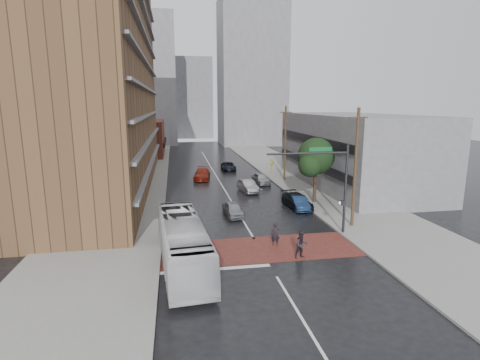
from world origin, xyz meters
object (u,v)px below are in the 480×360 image
object	(u,v)px
suv_travel	(228,166)
car_parked_mid	(297,201)
car_parked_near	(299,203)
car_parked_far	(261,178)
transit_bus	(183,243)
car_travel_c	(202,174)
pedestrian_a	(276,234)
pedestrian_b	(301,245)
car_travel_a	(233,209)
car_travel_b	(248,186)

from	to	relation	value
suv_travel	car_parked_mid	distance (m)	23.14
car_parked_near	car_parked_far	world-z (taller)	car_parked_far
transit_bus	car_travel_c	distance (m)	28.39
pedestrian_a	car_parked_mid	distance (m)	10.72
suv_travel	car_parked_mid	world-z (taller)	car_parked_mid
pedestrian_a	car_travel_c	distance (m)	25.94
pedestrian_a	car_travel_c	size ratio (longest dim) A/B	0.34
pedestrian_b	car_parked_mid	size ratio (longest dim) A/B	0.39
pedestrian_a	transit_bus	bearing A→B (deg)	-148.46
car_parked_far	car_travel_c	bearing A→B (deg)	146.15
suv_travel	car_parked_far	size ratio (longest dim) A/B	1.08
car_travel_c	car_parked_far	distance (m)	8.53
car_travel_a	car_parked_near	bearing A→B (deg)	5.28
car_travel_b	car_travel_a	bearing A→B (deg)	-117.48
transit_bus	suv_travel	xyz separation A→B (m)	(7.94, 34.89, -0.92)
transit_bus	suv_travel	world-z (taller)	transit_bus
car_travel_b	car_parked_mid	size ratio (longest dim) A/B	0.89
car_travel_c	car_travel_a	bearing A→B (deg)	-75.92
pedestrian_b	car_parked_near	distance (m)	12.10
car_travel_c	transit_bus	bearing A→B (deg)	-87.54
car_travel_a	car_parked_far	size ratio (longest dim) A/B	0.91
pedestrian_b	car_travel_a	distance (m)	10.80
suv_travel	pedestrian_a	bearing A→B (deg)	-90.93
suv_travel	car_parked_near	world-z (taller)	car_parked_near
car_travel_a	car_travel_b	world-z (taller)	car_travel_b
transit_bus	car_parked_near	world-z (taller)	transit_bus
pedestrian_a	car_travel_a	bearing A→B (deg)	115.29
pedestrian_a	car_travel_b	bearing A→B (deg)	97.06
car_travel_c	car_parked_mid	xyz separation A→B (m)	(8.34, -16.14, -0.04)
transit_bus	car_travel_a	size ratio (longest dim) A/B	2.91
transit_bus	car_travel_b	world-z (taller)	transit_bus
car_travel_a	car_parked_near	world-z (taller)	car_parked_near
pedestrian_b	car_travel_b	bearing A→B (deg)	80.56
car_parked_near	car_parked_far	distance (m)	12.54
suv_travel	car_travel_a	bearing A→B (deg)	-96.07
pedestrian_a	suv_travel	xyz separation A→B (m)	(1.16, 32.40, -0.23)
car_travel_b	car_parked_near	xyz separation A→B (m)	(3.55, -8.21, -0.05)
car_travel_c	pedestrian_b	bearing A→B (deg)	-71.61
car_travel_c	car_parked_near	xyz separation A→B (m)	(8.35, -16.72, -0.08)
pedestrian_a	pedestrian_b	size ratio (longest dim) A/B	0.93
car_parked_far	car_parked_near	bearing A→B (deg)	-89.94
pedestrian_a	pedestrian_b	bearing A→B (deg)	-54.71
car_travel_b	car_travel_c	world-z (taller)	car_travel_c
car_travel_b	pedestrian_b	bearing A→B (deg)	-98.90
transit_bus	car_travel_a	xyz separation A→B (m)	(4.84, 10.32, -0.90)
car_parked_mid	car_parked_far	world-z (taller)	car_parked_far
car_travel_c	car_parked_far	size ratio (longest dim) A/B	1.21
car_travel_b	car_parked_mid	bearing A→B (deg)	-73.48
car_travel_b	car_parked_near	size ratio (longest dim) A/B	1.07
transit_bus	car_travel_b	xyz separation A→B (m)	(8.08, 19.67, -0.85)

